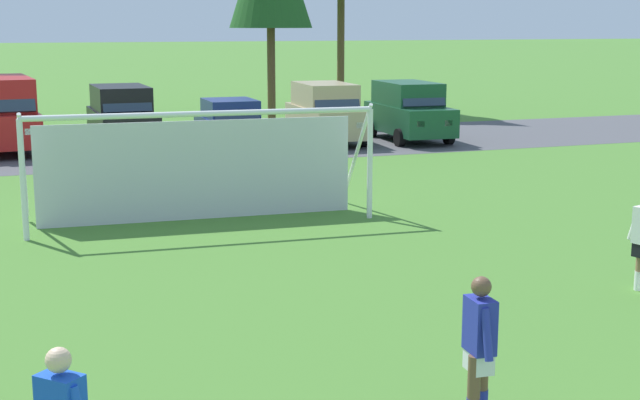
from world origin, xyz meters
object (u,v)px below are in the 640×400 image
player_defender_far (479,350)px  soccer_goal (200,163)px  parked_car_slot_right (326,112)px  parked_car_slot_center_left (3,112)px  parked_car_slot_center (122,116)px  parked_car_slot_center_right (231,124)px  parked_car_slot_far_right (409,111)px

player_defender_far → soccer_goal: bearing=92.9°
soccer_goal → parked_car_slot_right: (7.24, 11.58, -0.18)m
parked_car_slot_center_left → parked_car_slot_center: size_ratio=1.07×
player_defender_far → parked_car_slot_center_right: 22.34m
soccer_goal → parked_car_slot_center_left: size_ratio=1.53×
parked_car_slot_center → parked_car_slot_right: size_ratio=0.98×
parked_car_slot_center → parked_car_slot_center_right: bearing=-24.6°
parked_car_slot_center_left → parked_car_slot_center_right: parked_car_slot_center_left is taller
player_defender_far → parked_car_slot_center_right: size_ratio=0.39×
parked_car_slot_right → parked_car_slot_far_right: same height
soccer_goal → parked_car_slot_right: bearing=58.0°
soccer_goal → parked_car_slot_far_right: soccer_goal is taller
parked_car_slot_center → parked_car_slot_right: (7.16, -1.03, 0.00)m
parked_car_slot_center_left → parked_car_slot_far_right: parked_car_slot_center_left is taller
parked_car_slot_center → parked_car_slot_far_right: (10.28, -1.46, 0.00)m
parked_car_slot_center_left → parked_car_slot_center: bearing=-7.3°
parked_car_slot_center_left → parked_car_slot_right: bearing=-7.9°
parked_car_slot_center_right → parked_car_slot_right: parked_car_slot_right is taller
soccer_goal → player_defender_far: 11.15m
parked_car_slot_center_left → parked_car_slot_far_right: (14.16, -1.96, -0.23)m
parked_car_slot_center_left → parked_car_slot_right: (11.04, -1.53, -0.23)m
player_defender_far → parked_car_slot_center_left: 24.63m
parked_car_slot_far_right → parked_car_slot_center_right: bearing=-178.9°
parked_car_slot_right → soccer_goal: bearing=-122.0°
parked_car_slot_center_right → parked_car_slot_far_right: 6.81m
parked_car_slot_center_right → parked_car_slot_far_right: size_ratio=0.90×
soccer_goal → player_defender_far: size_ratio=4.58×
soccer_goal → parked_car_slot_center: (0.08, 12.61, -0.18)m
parked_car_slot_far_right → soccer_goal: bearing=-132.9°
parked_car_slot_right → player_defender_far: bearing=-106.4°
parked_car_slot_far_right → parked_car_slot_center: bearing=171.9°
parked_car_slot_center → parked_car_slot_right: 7.24m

